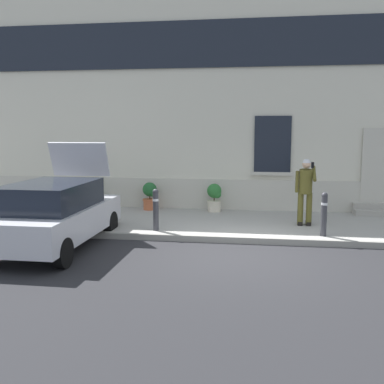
{
  "coord_description": "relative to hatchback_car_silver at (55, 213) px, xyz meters",
  "views": [
    {
      "loc": [
        0.45,
        -9.46,
        2.67
      ],
      "look_at": [
        -1.19,
        1.6,
        1.1
      ],
      "focal_mm": 42.38,
      "sensor_mm": 36.0,
      "label": 1
    }
  ],
  "objects": [
    {
      "name": "building_facade",
      "position": [
        4.04,
        5.37,
        2.93
      ],
      "size": [
        24.0,
        1.52,
        7.5
      ],
      "color": "beige",
      "rests_on": "ground"
    },
    {
      "name": "bollard_near_person",
      "position": [
        6.02,
        1.43,
        -0.09
      ],
      "size": [
        0.15,
        0.15,
        1.04
      ],
      "color": "#333338",
      "rests_on": "sidewalk"
    },
    {
      "name": "planter_terracotta",
      "position": [
        1.14,
        4.25,
        -0.19
      ],
      "size": [
        0.44,
        0.44,
        0.86
      ],
      "color": "#B25B38",
      "rests_on": "sidewalk"
    },
    {
      "name": "bollard_far_left",
      "position": [
        1.97,
        1.43,
        -0.09
      ],
      "size": [
        0.15,
        0.15,
        1.04
      ],
      "color": "#333338",
      "rests_on": "sidewalk"
    },
    {
      "name": "planter_olive",
      "position": [
        -0.89,
        4.1,
        -0.19
      ],
      "size": [
        0.44,
        0.44,
        0.86
      ],
      "color": "#606B38",
      "rests_on": "sidewalk"
    },
    {
      "name": "planter_cream",
      "position": [
        3.16,
        4.22,
        -0.19
      ],
      "size": [
        0.44,
        0.44,
        0.86
      ],
      "color": "beige",
      "rests_on": "sidewalk"
    },
    {
      "name": "ground_plane",
      "position": [
        4.03,
        0.08,
        -0.8
      ],
      "size": [
        80.0,
        80.0,
        0.0
      ],
      "primitive_type": "plane",
      "color": "#232326"
    },
    {
      "name": "curb_edge",
      "position": [
        4.03,
        1.02,
        -0.72
      ],
      "size": [
        24.0,
        0.12,
        0.15
      ],
      "primitive_type": "cube",
      "color": "gray",
      "rests_on": "ground"
    },
    {
      "name": "hatchback_car_silver",
      "position": [
        0.0,
        0.0,
        0.0
      ],
      "size": [
        1.81,
        4.07,
        2.34
      ],
      "color": "#B7B7BF",
      "rests_on": "ground"
    },
    {
      "name": "person_on_phone",
      "position": [
        5.69,
        2.54,
        0.35
      ],
      "size": [
        0.51,
        0.47,
        1.75
      ],
      "rotation": [
        0.0,
        0.0,
        0.16
      ],
      "color": "#514C1E",
      "rests_on": "sidewalk"
    },
    {
      "name": "sidewalk",
      "position": [
        4.03,
        2.88,
        -0.72
      ],
      "size": [
        24.0,
        3.6,
        0.15
      ],
      "primitive_type": "cube",
      "color": "#99968E",
      "rests_on": "ground"
    },
    {
      "name": "entrance_stoop",
      "position": [
        8.08,
        4.42,
        -0.52
      ],
      "size": [
        1.59,
        0.64,
        0.32
      ],
      "color": "#9E998E",
      "rests_on": "sidewalk"
    }
  ]
}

